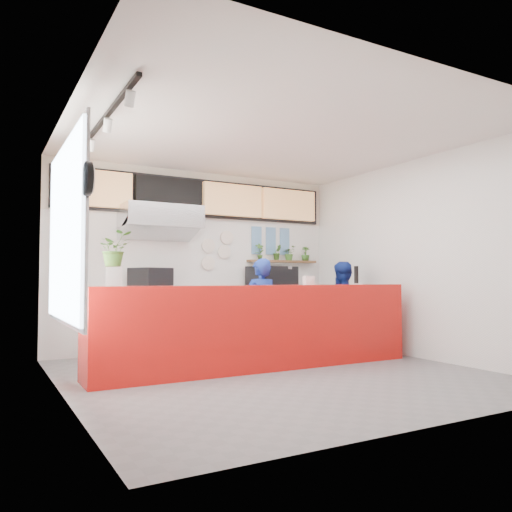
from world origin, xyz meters
name	(u,v)px	position (x,y,z in m)	size (l,w,h in m)	color
floor	(276,374)	(0.00, 0.00, 0.00)	(5.00, 5.00, 0.00)	slate
ceiling	(276,136)	(0.00, 0.00, 3.00)	(5.00, 5.00, 0.00)	silver
wall_back	(199,260)	(0.00, 2.50, 1.50)	(5.00, 5.00, 0.00)	white
wall_left	(66,248)	(-2.50, 0.00, 1.50)	(5.00, 5.00, 0.00)	white
wall_right	(418,258)	(2.50, 0.00, 1.50)	(5.00, 5.00, 0.00)	white
service_counter	(260,327)	(0.00, 0.40, 0.55)	(4.50, 0.60, 1.10)	red
cream_band	(200,196)	(0.00, 2.49, 2.60)	(5.00, 0.02, 0.80)	beige
prep_bench	(159,326)	(-0.80, 2.20, 0.45)	(1.80, 0.60, 0.90)	#B2B5BA
panini_oven	(150,282)	(-0.94, 2.20, 1.13)	(0.50, 0.50, 0.45)	black
extraction_hood	(161,217)	(-0.80, 2.15, 2.15)	(1.20, 0.70, 0.35)	#B2B5BA
hood_lip	(161,230)	(-0.80, 2.15, 1.95)	(1.20, 0.70, 0.08)	#B2B5BA
right_bench	(284,320)	(1.50, 2.20, 0.45)	(1.80, 0.60, 0.90)	#B2B5BA
espresso_machine	(272,281)	(1.26, 2.20, 1.15)	(0.78, 0.55, 0.50)	black
espresso_tray	(272,268)	(1.26, 2.20, 1.38)	(0.60, 0.41, 0.06)	#AFB3B7
herb_shelf	(282,261)	(1.60, 2.40, 1.50)	(1.40, 0.18, 0.04)	brown
menu_board_far_left	(95,188)	(-1.75, 2.38, 2.55)	(1.10, 0.10, 0.55)	tan
menu_board_mid_left	(169,195)	(-0.59, 2.38, 2.55)	(1.10, 0.10, 0.55)	black
menu_board_mid_right	(233,200)	(0.57, 2.38, 2.55)	(1.10, 0.10, 0.55)	tan
menu_board_far_right	(289,205)	(1.73, 2.38, 2.55)	(1.10, 0.10, 0.55)	tan
soffit	(201,198)	(0.00, 2.46, 2.55)	(4.80, 0.04, 0.65)	black
window_pane	(65,231)	(-2.47, 0.30, 1.70)	(0.04, 2.20, 1.90)	silver
window_frame	(67,231)	(-2.45, 0.30, 1.70)	(0.03, 2.30, 2.00)	#B2B5BA
wall_clock_rim	(88,179)	(-2.46, -0.90, 2.05)	(0.30, 0.30, 0.05)	black
wall_clock_face	(91,179)	(-2.43, -0.90, 2.05)	(0.26, 0.26, 0.02)	white
track_rail	(108,114)	(-2.10, 0.00, 2.94)	(0.05, 2.40, 0.04)	black
dec_plate_a	(208,246)	(0.15, 2.47, 1.75)	(0.24, 0.24, 0.03)	silver
dec_plate_b	(224,252)	(0.45, 2.47, 1.65)	(0.24, 0.24, 0.03)	silver
dec_plate_c	(208,263)	(0.15, 2.47, 1.45)	(0.24, 0.24, 0.03)	silver
dec_plate_d	(227,238)	(0.50, 2.47, 1.90)	(0.24, 0.24, 0.03)	silver
photo_frame_a	(256,233)	(1.10, 2.48, 2.00)	(0.20, 0.02, 0.25)	#598CBF
photo_frame_b	(271,234)	(1.40, 2.48, 2.00)	(0.20, 0.02, 0.25)	#598CBF
photo_frame_c	(285,235)	(1.70, 2.48, 2.00)	(0.20, 0.02, 0.25)	#598CBF
photo_frame_d	(256,247)	(1.10, 2.48, 1.75)	(0.20, 0.02, 0.25)	#598CBF
photo_frame_e	(271,248)	(1.40, 2.48, 1.75)	(0.20, 0.02, 0.25)	#598CBF
photo_frame_f	(285,248)	(1.70, 2.48, 1.75)	(0.20, 0.02, 0.25)	#598CBF
staff_center	(260,310)	(0.30, 0.94, 0.74)	(0.54, 0.35, 1.48)	navy
staff_right	(341,307)	(1.84, 1.00, 0.73)	(0.71, 0.55, 1.46)	navy
herb_a	(260,251)	(1.12, 2.40, 1.67)	(0.16, 0.11, 0.30)	#346423
herb_b	(277,253)	(1.49, 2.40, 1.66)	(0.16, 0.13, 0.28)	#346423
herb_c	(289,253)	(1.75, 2.40, 1.65)	(0.24, 0.21, 0.27)	#346423
herb_d	(305,254)	(2.11, 2.40, 1.66)	(0.15, 0.14, 0.27)	#346423
glass_vase	(114,276)	(-1.93, 0.37, 1.22)	(0.19, 0.19, 0.23)	silver
basil_vase	(114,249)	(-1.93, 0.37, 1.52)	(0.37, 0.32, 0.41)	#346423
napkin_holder	(309,280)	(0.72, 0.31, 1.16)	(0.14, 0.09, 0.12)	white
white_plate	(356,284)	(1.58, 0.33, 1.11)	(0.18, 0.18, 0.01)	white
pepper_mill	(356,275)	(1.58, 0.33, 1.24)	(0.06, 0.06, 0.25)	black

